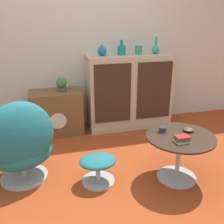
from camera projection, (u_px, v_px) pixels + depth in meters
name	position (u px, v px, depth m)	size (l,w,h in m)	color
ground_plane	(109.00, 184.00, 2.60)	(12.00, 12.00, 0.00)	#9E3D19
wall_back	(80.00, 35.00, 3.56)	(6.40, 0.06, 2.60)	beige
sideboard	(129.00, 91.00, 3.76)	(1.18, 0.45, 1.05)	tan
tv_console	(57.00, 112.00, 3.61)	(0.69, 0.42, 0.60)	brown
egg_chair	(21.00, 144.00, 2.50)	(0.76, 0.72, 0.86)	#B7B7BC
ottoman	(98.00, 165.00, 2.56)	(0.37, 0.33, 0.28)	#B7B7BC
coffee_table	(179.00, 149.00, 2.57)	(0.67, 0.67, 0.48)	#B7B7BC
vase_leftmost	(102.00, 51.00, 3.46)	(0.12, 0.12, 0.14)	#196699
vase_inner_left	(122.00, 50.00, 3.52)	(0.11, 0.11, 0.20)	#147A75
vase_inner_right	(139.00, 50.00, 3.59)	(0.10, 0.10, 0.12)	#2D8E6B
vase_rightmost	(156.00, 49.00, 3.64)	(0.10, 0.10, 0.23)	teal
potted_plant	(62.00, 84.00, 3.49)	(0.14, 0.14, 0.18)	#4C4C51
teacup	(162.00, 130.00, 2.60)	(0.12, 0.12, 0.05)	#2D2D33
book_stack	(182.00, 139.00, 2.39)	(0.13, 0.09, 0.06)	beige
bowl	(188.00, 129.00, 2.62)	(0.11, 0.11, 0.04)	#4C3828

